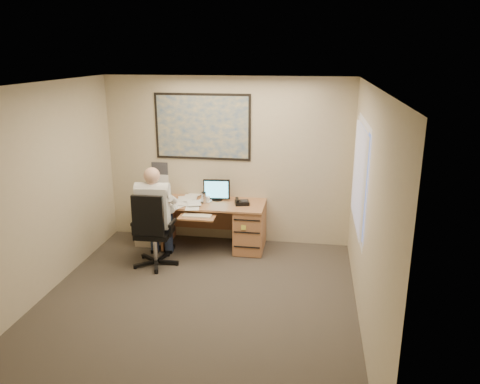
% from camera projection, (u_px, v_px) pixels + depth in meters
% --- Properties ---
extents(room_shell, '(4.00, 4.50, 2.70)m').
position_uv_depth(room_shell, '(192.00, 204.00, 5.45)').
color(room_shell, '#3A342D').
rests_on(room_shell, ground).
extents(desk, '(1.60, 0.97, 1.09)m').
position_uv_depth(desk, '(235.00, 222.00, 7.48)').
color(desk, '#AB7449').
rests_on(desk, ground).
extents(world_map, '(1.56, 0.03, 1.06)m').
position_uv_depth(world_map, '(202.00, 127.00, 7.46)').
color(world_map, '#1E4C93').
rests_on(world_map, room_shell).
extents(wall_calendar, '(0.28, 0.01, 0.42)m').
position_uv_depth(wall_calendar, '(160.00, 175.00, 7.82)').
color(wall_calendar, white).
rests_on(wall_calendar, room_shell).
extents(window_blinds, '(0.06, 1.40, 1.30)m').
position_uv_depth(window_blinds, '(360.00, 177.00, 5.85)').
color(window_blinds, beige).
rests_on(window_blinds, room_shell).
extents(filing_cabinet, '(0.46, 0.55, 0.89)m').
position_uv_depth(filing_cabinet, '(153.00, 220.00, 7.74)').
color(filing_cabinet, '#BCAD97').
rests_on(filing_cabinet, ground).
extents(office_chair, '(0.70, 0.70, 1.15)m').
position_uv_depth(office_chair, '(154.00, 245.00, 6.86)').
color(office_chair, black).
rests_on(office_chair, ground).
extents(person, '(0.72, 0.95, 1.48)m').
position_uv_depth(person, '(154.00, 217.00, 6.82)').
color(person, silver).
rests_on(person, office_chair).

